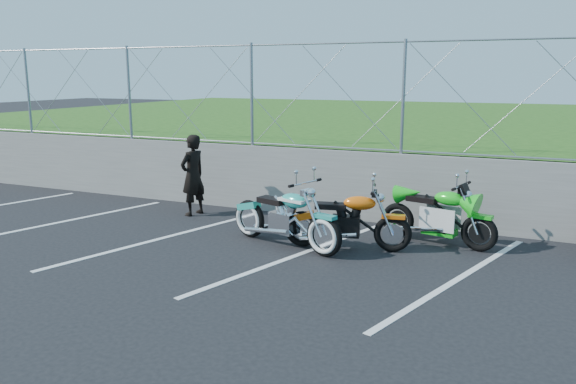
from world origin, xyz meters
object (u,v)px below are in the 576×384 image
at_px(cruiser_turquoise, 286,220).
at_px(sportbike_green, 439,218).
at_px(person_standing, 193,175).
at_px(naked_orange, 349,223).

xyz_separation_m(cruiser_turquoise, sportbike_green, (2.20, 1.12, -0.00)).
bearing_deg(sportbike_green, cruiser_turquoise, -140.01).
height_order(cruiser_turquoise, sportbike_green, cruiser_turquoise).
height_order(cruiser_turquoise, person_standing, person_standing).
height_order(sportbike_green, person_standing, person_standing).
distance_m(naked_orange, sportbike_green, 1.51).
relative_size(cruiser_turquoise, sportbike_green, 1.11).
xyz_separation_m(naked_orange, sportbike_green, (1.24, 0.86, 0.01)).
height_order(cruiser_turquoise, naked_orange, cruiser_turquoise).
bearing_deg(sportbike_green, person_standing, -167.73).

